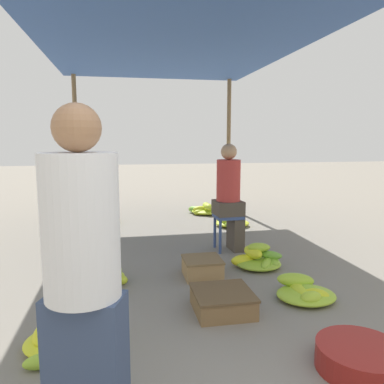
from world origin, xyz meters
name	(u,v)px	position (x,y,z in m)	size (l,w,h in m)	color
canopy_post_back_left	(76,145)	(-1.49, 6.41, 1.30)	(0.08, 0.08, 2.59)	olive
canopy_post_back_right	(229,145)	(1.49, 6.41, 1.30)	(0.08, 0.08, 2.59)	olive
canopy_tarp	(179,31)	(0.00, 3.35, 2.61)	(3.37, 6.51, 0.04)	#33569E
vendor_foreground	(83,278)	(-0.86, 0.68, 0.82)	(0.42, 0.42, 1.57)	#384766
stool	(228,222)	(0.65, 3.55, 0.37)	(0.34, 0.34, 0.46)	#384C84
vendor_seated	(230,195)	(0.67, 3.55, 0.72)	(0.36, 0.36, 1.36)	#4C4238
basin_black	(361,358)	(0.75, 0.95, 0.08)	(0.54, 0.54, 0.16)	maroon
banana_pile_left_0	(64,338)	(-1.09, 1.55, 0.07)	(0.54, 0.59, 0.22)	#96C031
banana_pile_left_1	(81,233)	(-1.25, 4.36, 0.11)	(0.50, 0.38, 0.29)	#9EC330
banana_pile_left_2	(106,275)	(-0.85, 2.72, 0.08)	(0.45, 0.44, 0.22)	#C0D12A
banana_pile_left_3	(103,219)	(-1.00, 5.42, 0.08)	(0.56, 0.69, 0.23)	#82B835
banana_pile_right_0	(231,222)	(1.07, 4.79, 0.07)	(0.56, 0.62, 0.18)	yellow
banana_pile_right_1	(205,210)	(0.88, 5.89, 0.07)	(0.68, 0.64, 0.22)	#B9CE2B
banana_pile_right_2	(305,292)	(0.91, 1.96, 0.07)	(0.53, 0.50, 0.20)	#9DC330
banana_pile_right_3	(258,260)	(0.80, 2.85, 0.09)	(0.57, 0.56, 0.28)	#93BF32
crate_near	(223,301)	(0.12, 1.88, 0.09)	(0.48, 0.48, 0.18)	brown
crate_mid	(202,267)	(0.13, 2.69, 0.10)	(0.39, 0.39, 0.20)	#9E7A4C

